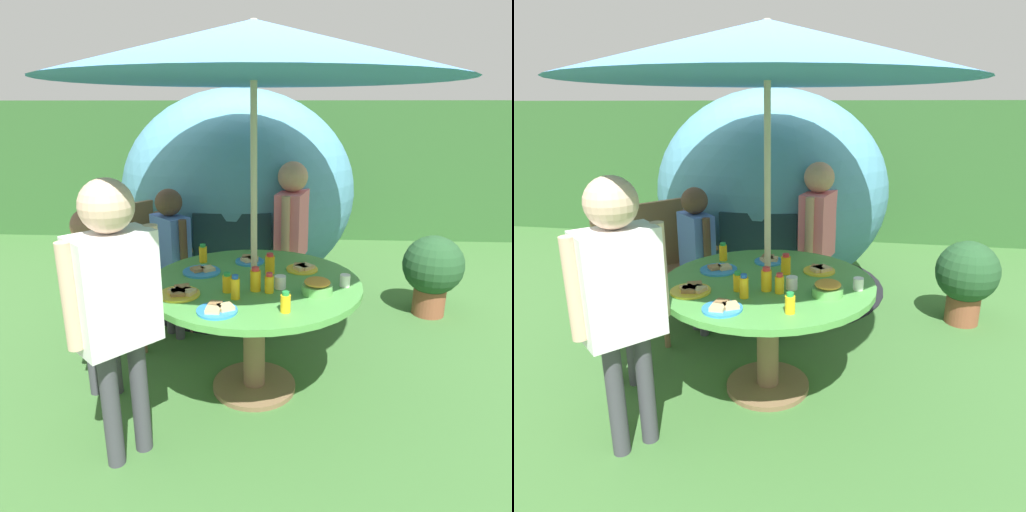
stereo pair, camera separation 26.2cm
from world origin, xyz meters
The scene contains 26 objects.
ground_plane centered at (0.00, 0.00, -0.01)m, with size 10.00×10.00×0.02m, color #3D6B33.
hedge_backdrop centered at (0.00, 3.70, 0.85)m, with size 9.00×0.70×1.70m, color #33602D.
garden_table centered at (0.00, 0.00, 0.55)m, with size 1.22×1.22×0.70m.
patio_umbrella centered at (0.00, 0.00, 1.91)m, with size 2.07×2.07×2.05m.
wooden_chair centered at (-0.89, 0.74, 0.53)m, with size 0.66×0.66×0.96m.
dome_tent centered at (-0.25, 1.70, 0.89)m, with size 2.18×2.18×1.80m.
potted_plant centered at (1.37, 1.14, 0.39)m, with size 0.48×0.48×0.67m.
child_in_pink_shirt centered at (0.22, 0.86, 0.81)m, with size 0.26×0.42×1.28m.
child_in_blue_shirt centered at (-0.63, 0.64, 0.71)m, with size 0.31×0.32×1.11m.
child_in_yellow_shirt centered at (-0.88, -0.11, 0.72)m, with size 0.39×0.20×1.13m.
child_in_white_shirt centered at (-0.57, -0.62, 0.88)m, with size 0.39×0.40×1.37m.
snack_bowl centered at (0.35, -0.15, 0.74)m, with size 0.16×0.16×0.08m.
plate_far_right centered at (-0.15, -0.42, 0.71)m, with size 0.20×0.20×0.03m.
plate_mid_left centered at (0.28, 0.20, 0.71)m, with size 0.19×0.19×0.03m.
plate_mid_right centered at (-0.05, 0.34, 0.71)m, with size 0.18×0.18×0.03m.
plate_center_front centered at (-0.32, 0.13, 0.71)m, with size 0.22×0.22×0.03m.
plate_center_back centered at (-0.38, -0.22, 0.71)m, with size 0.22×0.22×0.03m.
juice_bottle_near_left centered at (0.02, -0.14, 0.76)m, with size 0.06×0.06×0.13m.
juice_bottle_near_right centered at (0.09, -0.16, 0.75)m, with size 0.05×0.05×0.11m.
juice_bottle_far_left centered at (-0.13, -0.17, 0.75)m, with size 0.05×0.05×0.11m.
juice_bottle_front_edge centered at (0.18, -0.40, 0.75)m, with size 0.05×0.05×0.11m.
juice_bottle_back_edge centered at (0.09, 0.14, 0.75)m, with size 0.06×0.06×0.12m.
juice_bottle_spot_a centered at (-0.08, -0.26, 0.76)m, with size 0.05×0.05×0.13m.
juice_bottle_spot_b centered at (-0.35, 0.32, 0.75)m, with size 0.05×0.05×0.12m.
cup_near centered at (0.51, -0.05, 0.73)m, with size 0.06×0.06×0.07m, color white.
cup_far centered at (0.15, -0.10, 0.73)m, with size 0.06×0.06×0.07m, color white.
Camera 2 is at (0.42, -2.44, 1.65)m, focal length 32.70 mm.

